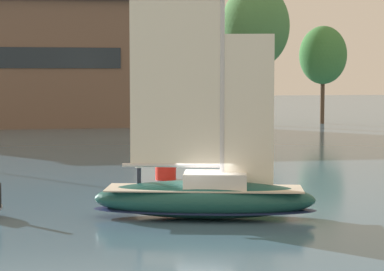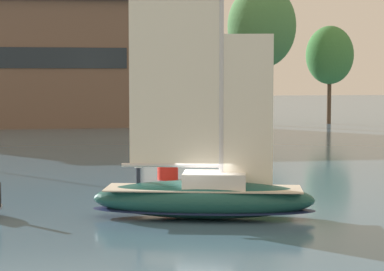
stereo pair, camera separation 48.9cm
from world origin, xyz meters
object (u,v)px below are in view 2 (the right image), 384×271
(tree_shore_center, at_px, (330,55))
(sailboat_main, at_px, (204,194))
(tree_shore_left, at_px, (262,26))
(channel_buoy, at_px, (168,165))

(tree_shore_center, distance_m, sailboat_main, 69.30)
(tree_shore_center, xyz_separation_m, sailboat_main, (-28.98, -62.44, -8.03))
(tree_shore_left, relative_size, sailboat_main, 1.31)
(channel_buoy, bearing_deg, tree_shore_left, 68.48)
(tree_shore_center, relative_size, sailboat_main, 0.93)
(tree_shore_left, height_order, tree_shore_center, tree_shore_left)
(tree_shore_left, relative_size, tree_shore_center, 1.40)
(tree_shore_center, relative_size, channel_buoy, 5.64)
(tree_shore_left, distance_m, sailboat_main, 65.47)
(tree_shore_center, height_order, channel_buoy, tree_shore_center)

